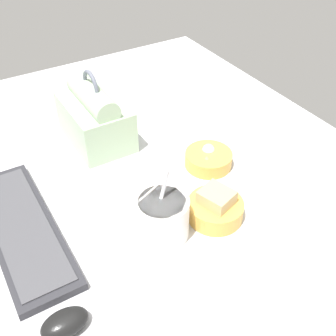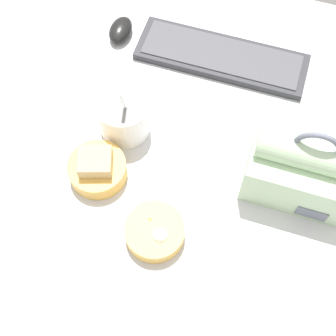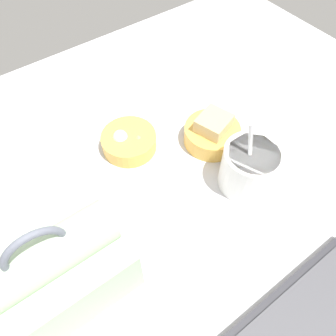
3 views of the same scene
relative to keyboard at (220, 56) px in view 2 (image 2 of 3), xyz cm
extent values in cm
cube|color=silver|center=(0.38, -29.78, -2.02)|extent=(140.00, 110.00, 2.00)
cube|color=#2D2D33|center=(0.00, 0.00, -0.12)|extent=(39.45, 12.31, 1.80)
cube|color=#47474C|center=(0.00, 0.00, 0.93)|extent=(36.29, 10.10, 0.30)
cube|color=#B7D6AD|center=(22.88, -26.36, 4.60)|extent=(21.10, 13.57, 11.23)
cylinder|color=#B7D6AD|center=(22.88, -26.36, 11.91)|extent=(20.05, 6.18, 6.18)
cube|color=slate|center=(26.57, -33.25, 2.07)|extent=(5.91, 0.30, 3.37)
torus|color=slate|center=(22.88, -26.36, 14.69)|extent=(8.39, 1.00, 8.39)
cylinder|color=white|center=(-14.60, -24.31, 3.60)|extent=(10.68, 10.68, 9.23)
cylinder|color=#C6892D|center=(-14.60, -24.31, 7.91)|extent=(9.40, 9.40, 0.60)
cylinder|color=silver|center=(-13.80, -24.85, 9.21)|extent=(0.70, 3.25, 10.47)
cylinder|color=#EAB24C|center=(-16.14, -36.33, 1.00)|extent=(11.80, 11.80, 4.04)
cube|color=tan|center=(-16.14, -36.33, 3.22)|extent=(8.00, 7.62, 5.65)
cylinder|color=#EAB24C|center=(-1.03, -45.27, 0.78)|extent=(11.46, 11.46, 3.59)
ellipsoid|color=white|center=(0.69, -46.13, 2.07)|extent=(3.12, 3.12, 3.67)
cone|color=#F4DB84|center=(-2.46, -43.67, 1.76)|extent=(5.18, 5.18, 3.05)
sphere|color=#4C5623|center=(-0.66, -48.75, 0.93)|extent=(1.38, 1.38, 1.38)
sphere|color=#4C5623|center=(-0.18, -48.08, 0.93)|extent=(1.38, 1.38, 1.38)
ellipsoid|color=black|center=(-24.53, -0.01, 0.71)|extent=(5.08, 8.10, 3.46)
camera|label=1|loc=(-65.09, 4.63, 63.75)|focal=45.00mm
camera|label=2|loc=(9.91, -71.46, 86.03)|focal=50.00mm
camera|label=3|loc=(18.64, -4.53, 53.29)|focal=35.00mm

